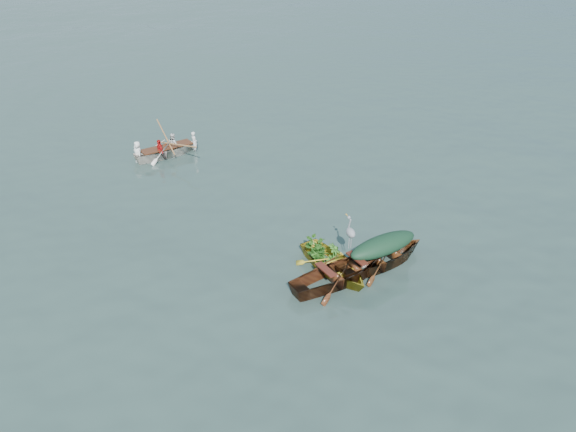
# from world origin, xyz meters

# --- Properties ---
(ground) EXTENTS (140.00, 140.00, 0.00)m
(ground) POSITION_xyz_m (0.00, 0.00, 0.00)
(ground) COLOR #354A45
(ground) RESTS_ON ground
(yellow_dinghy) EXTENTS (2.09, 3.38, 0.84)m
(yellow_dinghy) POSITION_xyz_m (-0.03, 1.39, 0.00)
(yellow_dinghy) COLOR yellow
(yellow_dinghy) RESTS_ON ground
(green_tarp_boat) EXTENTS (4.10, 2.13, 0.89)m
(green_tarp_boat) POSITION_xyz_m (1.33, 1.26, 0.00)
(green_tarp_boat) COLOR #572A14
(green_tarp_boat) RESTS_ON ground
(open_wooden_boat) EXTENTS (4.26, 2.15, 0.93)m
(open_wooden_boat) POSITION_xyz_m (-0.02, 0.93, 0.00)
(open_wooden_boat) COLOR #532A14
(open_wooden_boat) RESTS_ON ground
(rowed_boat) EXTENTS (3.79, 2.07, 0.83)m
(rowed_boat) POSITION_xyz_m (-3.19, 10.56, 0.00)
(rowed_boat) COLOR white
(rowed_boat) RESTS_ON ground
(green_tarp_cover) EXTENTS (2.26, 1.17, 0.52)m
(green_tarp_cover) POSITION_xyz_m (1.33, 1.26, 0.70)
(green_tarp_cover) COLOR #15331F
(green_tarp_cover) RESTS_ON green_tarp_boat
(thwart_benches) EXTENTS (2.16, 1.20, 0.04)m
(thwart_benches) POSITION_xyz_m (-0.02, 0.93, 0.49)
(thwart_benches) COLOR #4A1A11
(thwart_benches) RESTS_ON open_wooden_boat
(heron) EXTENTS (0.37, 0.46, 0.92)m
(heron) POSITION_xyz_m (0.49, 1.57, 0.88)
(heron) COLOR #9799A0
(heron) RESTS_ON yellow_dinghy
(dinghy_weeds) EXTENTS (0.90, 1.04, 0.60)m
(dinghy_weeds) POSITION_xyz_m (-0.14, 1.93, 0.72)
(dinghy_weeds) COLOR #25671B
(dinghy_weeds) RESTS_ON yellow_dinghy
(rowers) EXTENTS (2.71, 1.66, 0.76)m
(rowers) POSITION_xyz_m (-3.19, 10.56, 0.79)
(rowers) COLOR silver
(rowers) RESTS_ON rowed_boat
(oars) EXTENTS (1.31, 2.66, 0.06)m
(oars) POSITION_xyz_m (-3.19, 10.56, 0.44)
(oars) COLOR #A7703F
(oars) RESTS_ON rowed_boat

